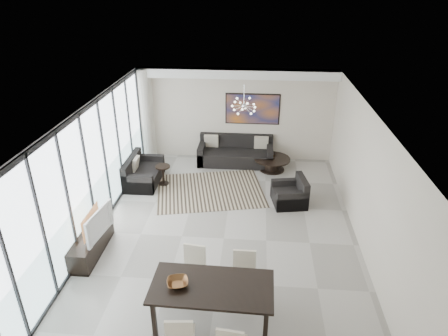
# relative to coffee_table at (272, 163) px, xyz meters

# --- Properties ---
(room_shell) EXTENTS (6.00, 9.00, 2.90)m
(room_shell) POSITION_rel_coffee_table_xyz_m (-0.69, -3.65, 1.23)
(room_shell) COLOR #A8A39B
(room_shell) RESTS_ON ground
(window_wall) EXTENTS (0.37, 8.95, 2.90)m
(window_wall) POSITION_rel_coffee_table_xyz_m (-4.01, -3.65, 1.25)
(window_wall) COLOR silver
(window_wall) RESTS_ON floor
(soffit) EXTENTS (5.98, 0.40, 0.26)m
(soffit) POSITION_rel_coffee_table_xyz_m (-1.15, 0.65, 2.55)
(soffit) COLOR white
(soffit) RESTS_ON room_shell
(painting) EXTENTS (1.68, 0.04, 0.98)m
(painting) POSITION_rel_coffee_table_xyz_m (-0.65, 0.82, 1.43)
(painting) COLOR #B45D19
(painting) RESTS_ON room_shell
(chandelier) EXTENTS (0.66, 0.66, 0.71)m
(chandelier) POSITION_rel_coffee_table_xyz_m (-0.85, -1.15, 2.13)
(chandelier) COLOR silver
(chandelier) RESTS_ON room_shell
(rug) EXTENTS (3.27, 2.77, 0.01)m
(rug) POSITION_rel_coffee_table_xyz_m (-1.72, -1.45, -0.21)
(rug) COLOR black
(rug) RESTS_ON floor
(coffee_table) EXTENTS (1.09, 1.09, 0.38)m
(coffee_table) POSITION_rel_coffee_table_xyz_m (0.00, 0.00, 0.00)
(coffee_table) COLOR black
(coffee_table) RESTS_ON floor
(bowl_coffee) EXTENTS (0.26, 0.26, 0.07)m
(bowl_coffee) POSITION_rel_coffee_table_xyz_m (-0.03, 0.04, 0.20)
(bowl_coffee) COLOR brown
(bowl_coffee) RESTS_ON coffee_table
(sofa_main) EXTENTS (2.31, 0.95, 0.84)m
(sofa_main) POSITION_rel_coffee_table_xyz_m (-1.13, 0.42, 0.07)
(sofa_main) COLOR black
(sofa_main) RESTS_ON floor
(loveseat) EXTENTS (0.86, 1.52, 0.76)m
(loveseat) POSITION_rel_coffee_table_xyz_m (-3.70, -1.13, 0.04)
(loveseat) COLOR black
(loveseat) RESTS_ON floor
(armchair) EXTENTS (0.95, 0.99, 0.72)m
(armchair) POSITION_rel_coffee_table_xyz_m (0.43, -1.96, 0.03)
(armchair) COLOR black
(armchair) RESTS_ON floor
(side_table) EXTENTS (0.42, 0.42, 0.57)m
(side_table) POSITION_rel_coffee_table_xyz_m (-3.08, -1.20, 0.17)
(side_table) COLOR black
(side_table) RESTS_ON floor
(tv_console) EXTENTS (0.43, 1.54, 0.48)m
(tv_console) POSITION_rel_coffee_table_xyz_m (-3.91, -4.39, 0.02)
(tv_console) COLOR black
(tv_console) RESTS_ON floor
(television) EXTENTS (0.27, 1.04, 0.59)m
(television) POSITION_rel_coffee_table_xyz_m (-3.75, -4.41, 0.56)
(television) COLOR gray
(television) RESTS_ON tv_console
(dining_table) EXTENTS (2.02, 1.04, 0.83)m
(dining_table) POSITION_rel_coffee_table_xyz_m (-1.13, -6.10, 0.53)
(dining_table) COLOR black
(dining_table) RESTS_ON floor
(dining_chair_sw) EXTENTS (0.45, 0.45, 0.91)m
(dining_chair_sw) POSITION_rel_coffee_table_xyz_m (-1.53, -6.84, 0.30)
(dining_chair_sw) COLOR beige
(dining_chair_sw) RESTS_ON floor
(dining_chair_nw) EXTENTS (0.47, 0.47, 0.90)m
(dining_chair_nw) POSITION_rel_coffee_table_xyz_m (-1.58, -5.23, 0.30)
(dining_chair_nw) COLOR beige
(dining_chair_nw) RESTS_ON floor
(dining_chair_ne) EXTENTS (0.42, 0.42, 0.91)m
(dining_chair_ne) POSITION_rel_coffee_table_xyz_m (-0.64, -5.32, 0.30)
(dining_chair_ne) COLOR beige
(dining_chair_ne) RESTS_ON floor
(bowl_dining) EXTENTS (0.42, 0.42, 0.09)m
(bowl_dining) POSITION_rel_coffee_table_xyz_m (-1.69, -6.12, 0.66)
(bowl_dining) COLOR brown
(bowl_dining) RESTS_ON dining_table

